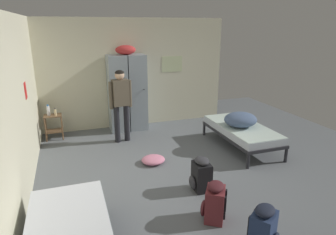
{
  "coord_description": "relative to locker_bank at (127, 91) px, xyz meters",
  "views": [
    {
      "loc": [
        -1.62,
        -4.46,
        2.51
      ],
      "look_at": [
        0.0,
        0.29,
        0.95
      ],
      "focal_mm": 31.73,
      "sensor_mm": 36.0,
      "label": 1
    }
  ],
  "objects": [
    {
      "name": "bedding_heap",
      "position": [
        1.97,
        -1.97,
        -0.33
      ],
      "size": [
        0.69,
        0.62,
        0.3
      ],
      "color": "slate",
      "rests_on": "bed_right"
    },
    {
      "name": "ground_plane",
      "position": [
        0.27,
        -2.58,
        -0.97
      ],
      "size": [
        9.15,
        9.15,
        0.0
      ],
      "primitive_type": "plane",
      "color": "slate"
    },
    {
      "name": "water_bottle",
      "position": [
        -1.83,
        -0.1,
        -0.29
      ],
      "size": [
        0.07,
        0.07,
        0.25
      ],
      "color": "white",
      "rests_on": "shelf_unit"
    },
    {
      "name": "lotion_bottle",
      "position": [
        -1.68,
        -0.16,
        -0.32
      ],
      "size": [
        0.05,
        0.05,
        0.17
      ],
      "color": "beige",
      "rests_on": "shelf_unit"
    },
    {
      "name": "backpack_navy",
      "position": [
        0.64,
        -4.65,
        -0.71
      ],
      "size": [
        0.41,
        0.41,
        0.55
      ],
      "color": "navy",
      "rests_on": "ground_plane"
    },
    {
      "name": "backpack_black",
      "position": [
        0.49,
        -3.24,
        -0.71
      ],
      "size": [
        0.35,
        0.33,
        0.55
      ],
      "color": "black",
      "rests_on": "ground_plane"
    },
    {
      "name": "person_traveler",
      "position": [
        -0.3,
        -0.77,
        0.0
      ],
      "size": [
        0.5,
        0.25,
        1.61
      ],
      "color": "black",
      "rests_on": "ground_plane"
    },
    {
      "name": "shelf_unit",
      "position": [
        -1.75,
        -0.12,
        -0.62
      ],
      "size": [
        0.38,
        0.3,
        0.57
      ],
      "color": "brown",
      "rests_on": "ground_plane"
    },
    {
      "name": "locker_bank",
      "position": [
        0.0,
        0.0,
        0.0
      ],
      "size": [
        0.9,
        0.55,
        2.07
      ],
      "color": "#8C99A3",
      "rests_on": "ground_plane"
    },
    {
      "name": "room_backdrop",
      "position": [
        -1.01,
        -1.27,
        0.38
      ],
      "size": [
        4.75,
        5.78,
        2.69
      ],
      "color": "beige",
      "rests_on": "ground_plane"
    },
    {
      "name": "backpack_maroon",
      "position": [
        0.34,
        -3.99,
        -0.71
      ],
      "size": [
        0.41,
        0.4,
        0.55
      ],
      "color": "maroon",
      "rests_on": "ground_plane"
    },
    {
      "name": "clothes_pile_pink",
      "position": [
        0.04,
        -2.08,
        -0.9
      ],
      "size": [
        0.44,
        0.42,
        0.14
      ],
      "color": "pink",
      "rests_on": "ground_plane"
    },
    {
      "name": "bed_right",
      "position": [
        2.04,
        -1.94,
        -0.59
      ],
      "size": [
        0.9,
        1.9,
        0.49
      ],
      "color": "#28282D",
      "rests_on": "ground_plane"
    }
  ]
}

